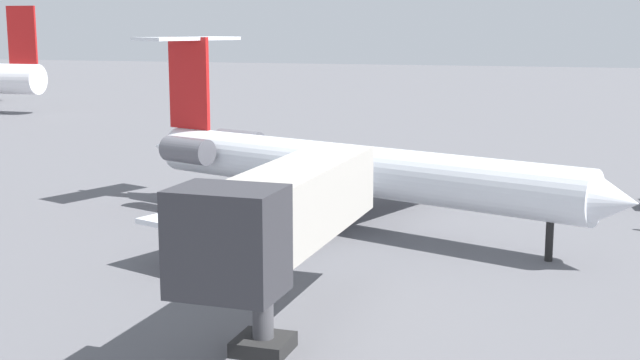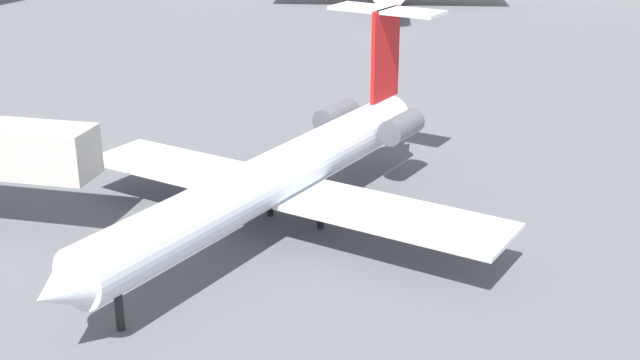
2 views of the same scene
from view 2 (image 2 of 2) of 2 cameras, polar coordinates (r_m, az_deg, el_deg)
name	(u,v)px [view 2 (image 2 of 2)]	position (r m, az deg, el deg)	size (l,w,h in m)	color
ground_plane	(229,221)	(45.30, -6.25, -2.80)	(400.00, 400.00, 0.10)	#5B5B60
regional_jet	(283,171)	(42.85, -2.52, 0.64)	(24.39, 29.27, 10.01)	silver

